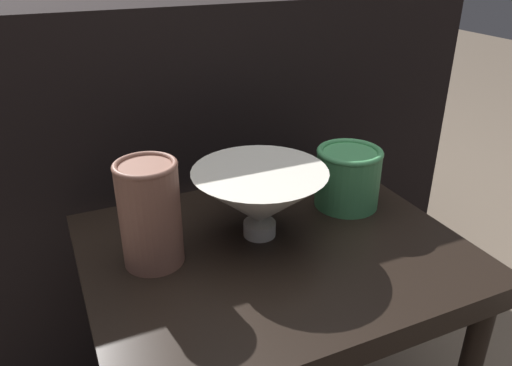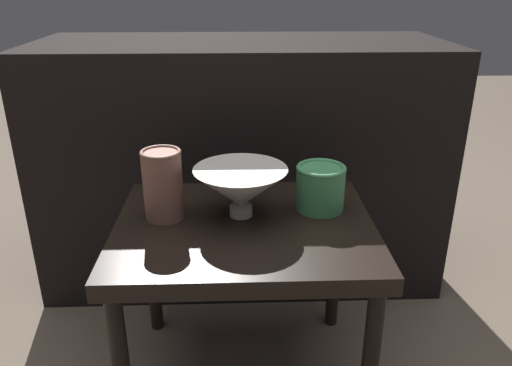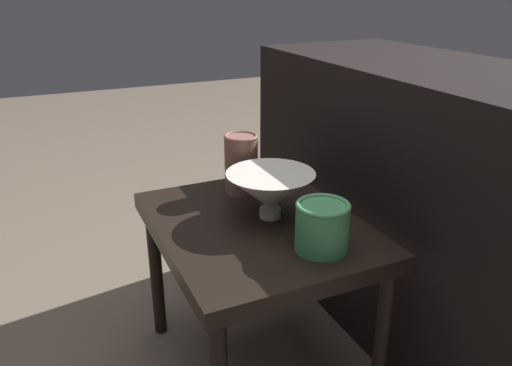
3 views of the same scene
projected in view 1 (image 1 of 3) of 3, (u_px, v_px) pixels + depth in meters
table at (274, 274)px, 0.82m from camera, size 0.58×0.47×0.44m
couch_backdrop at (178, 155)px, 1.27m from camera, size 1.25×0.50×0.78m
bowl at (260, 198)px, 0.79m from camera, size 0.22×0.22×0.12m
vase_textured_left at (150, 213)px, 0.72m from camera, size 0.09×0.09×0.16m
vase_colorful_right at (348, 176)px, 0.89m from camera, size 0.12×0.12×0.11m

